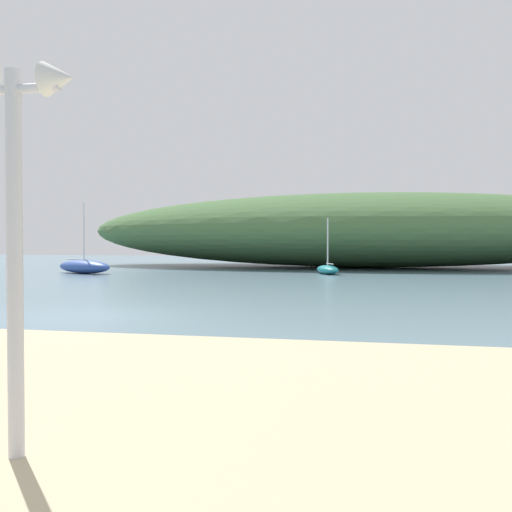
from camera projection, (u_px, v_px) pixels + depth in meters
The scene contains 4 objects.
ground_plane at pixel (93, 316), 14.28m from camera, with size 120.00×120.00×0.00m, color slate.
distant_hill at pixel (361, 230), 42.22m from camera, with size 41.54×14.89×5.39m, color #476B3D.
sailboat_inner_mooring at pixel (84, 267), 33.58m from camera, with size 4.52×3.12×4.11m.
sailboat_west_reach at pixel (328, 269), 32.84m from camera, with size 1.93×2.80×3.20m.
Camera 1 is at (7.02, -13.03, 1.84)m, focal length 40.46 mm.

